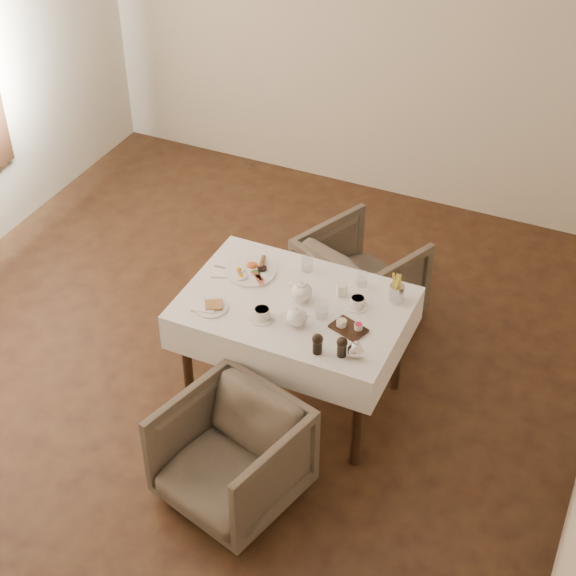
# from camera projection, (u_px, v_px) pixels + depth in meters

# --- Properties ---
(table) EXTENTS (1.28, 0.88, 0.75)m
(table) POSITION_uv_depth(u_px,v_px,m) (294.00, 318.00, 5.10)
(table) COLOR black
(table) RESTS_ON ground
(armchair_near) EXTENTS (0.83, 0.84, 0.62)m
(armchair_near) POSITION_uv_depth(u_px,v_px,m) (231.00, 456.00, 4.70)
(armchair_near) COLOR #51463B
(armchair_near) RESTS_ON ground
(armchair_far) EXTENTS (0.91, 0.92, 0.64)m
(armchair_far) POSITION_uv_depth(u_px,v_px,m) (360.00, 278.00, 5.93)
(armchair_far) COLOR #51463B
(armchair_far) RESTS_ON ground
(breakfast_plate) EXTENTS (0.31, 0.31, 0.04)m
(breakfast_plate) POSITION_uv_depth(u_px,v_px,m) (251.00, 270.00, 5.25)
(breakfast_plate) COLOR white
(breakfast_plate) RESTS_ON table
(side_plate) EXTENTS (0.20, 0.19, 0.02)m
(side_plate) POSITION_uv_depth(u_px,v_px,m) (210.00, 307.00, 4.98)
(side_plate) COLOR white
(side_plate) RESTS_ON table
(teapot_centre) EXTENTS (0.20, 0.18, 0.14)m
(teapot_centre) POSITION_uv_depth(u_px,v_px,m) (302.00, 290.00, 5.00)
(teapot_centre) COLOR white
(teapot_centre) RESTS_ON table
(teapot_front) EXTENTS (0.19, 0.17, 0.13)m
(teapot_front) POSITION_uv_depth(u_px,v_px,m) (297.00, 316.00, 4.83)
(teapot_front) COLOR white
(teapot_front) RESTS_ON table
(creamer) EXTENTS (0.08, 0.08, 0.07)m
(creamer) POSITION_uv_depth(u_px,v_px,m) (342.00, 289.00, 5.06)
(creamer) COLOR white
(creamer) RESTS_ON table
(teacup_near) EXTENTS (0.14, 0.14, 0.07)m
(teacup_near) POSITION_uv_depth(u_px,v_px,m) (262.00, 314.00, 4.89)
(teacup_near) COLOR white
(teacup_near) RESTS_ON table
(teacup_far) EXTENTS (0.13, 0.13, 0.06)m
(teacup_far) POSITION_uv_depth(u_px,v_px,m) (358.00, 303.00, 4.98)
(teacup_far) COLOR white
(teacup_far) RESTS_ON table
(glass_left) EXTENTS (0.08, 0.08, 0.10)m
(glass_left) POSITION_uv_depth(u_px,v_px,m) (307.00, 263.00, 5.24)
(glass_left) COLOR silver
(glass_left) RESTS_ON table
(glass_mid) EXTENTS (0.09, 0.09, 0.10)m
(glass_mid) POSITION_uv_depth(u_px,v_px,m) (322.00, 310.00, 4.90)
(glass_mid) COLOR silver
(glass_mid) RESTS_ON table
(glass_right) EXTENTS (0.06, 0.06, 0.09)m
(glass_right) POSITION_uv_depth(u_px,v_px,m) (362.00, 279.00, 5.13)
(glass_right) COLOR silver
(glass_right) RESTS_ON table
(condiment_board) EXTENTS (0.22, 0.18, 0.05)m
(condiment_board) POSITION_uv_depth(u_px,v_px,m) (348.00, 327.00, 4.83)
(condiment_board) COLOR black
(condiment_board) RESTS_ON table
(pepper_mill_left) EXTENTS (0.08, 0.08, 0.12)m
(pepper_mill_left) POSITION_uv_depth(u_px,v_px,m) (317.00, 344.00, 4.66)
(pepper_mill_left) COLOR black
(pepper_mill_left) RESTS_ON table
(pepper_mill_right) EXTENTS (0.08, 0.08, 0.12)m
(pepper_mill_right) POSITION_uv_depth(u_px,v_px,m) (342.00, 347.00, 4.64)
(pepper_mill_right) COLOR black
(pepper_mill_right) RESTS_ON table
(silver_pot) EXTENTS (0.13, 0.12, 0.11)m
(silver_pot) POSITION_uv_depth(u_px,v_px,m) (355.00, 349.00, 4.63)
(silver_pot) COLOR white
(silver_pot) RESTS_ON table
(fries_cup) EXTENTS (0.09, 0.09, 0.18)m
(fries_cup) POSITION_uv_depth(u_px,v_px,m) (397.00, 289.00, 5.00)
(fries_cup) COLOR silver
(fries_cup) RESTS_ON table
(cutlery_fork) EXTENTS (0.20, 0.03, 0.00)m
(cutlery_fork) POSITION_uv_depth(u_px,v_px,m) (230.00, 269.00, 5.27)
(cutlery_fork) COLOR silver
(cutlery_fork) RESTS_ON table
(cutlery_knife) EXTENTS (0.17, 0.07, 0.00)m
(cutlery_knife) POSITION_uv_depth(u_px,v_px,m) (225.00, 278.00, 5.20)
(cutlery_knife) COLOR silver
(cutlery_knife) RESTS_ON table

